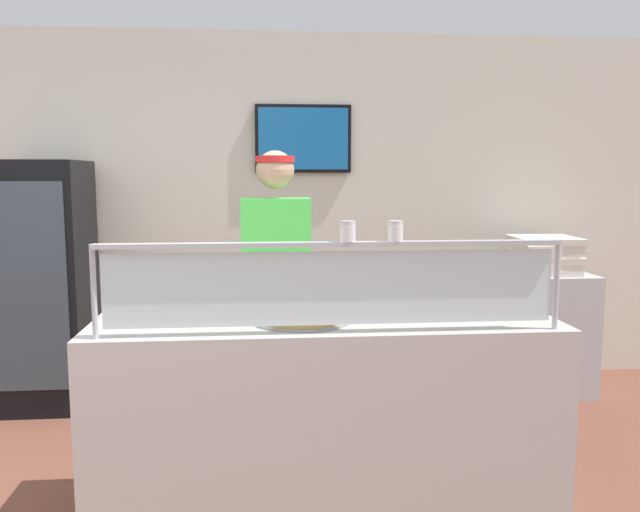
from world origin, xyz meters
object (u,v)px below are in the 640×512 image
object	(u,v)px
pizza_tray	(301,317)
parmesan_shaker	(348,233)
pizza_server	(309,313)
pepper_flake_shaker	(395,232)
pizza_box_stack	(543,255)
worker_figure	(277,287)
drink_fridge	(44,285)

from	to	relation	value
pizza_tray	parmesan_shaker	size ratio (longest dim) A/B	5.35
pizza_server	pepper_flake_shaker	distance (m)	0.58
pizza_server	pizza_box_stack	bearing A→B (deg)	26.13
parmesan_shaker	pizza_box_stack	distance (m)	2.57
pepper_flake_shaker	worker_figure	bearing A→B (deg)	118.90
pizza_server	parmesan_shaker	distance (m)	0.49
drink_fridge	pepper_flake_shaker	bearing A→B (deg)	-42.66
pizza_tray	worker_figure	xyz separation A→B (m)	(-0.10, 0.62, 0.04)
parmesan_shaker	pizza_server	bearing A→B (deg)	121.23
pizza_tray	pizza_box_stack	xyz separation A→B (m)	(1.89, 1.62, 0.07)
parmesan_shaker	worker_figure	distance (m)	1.00
worker_figure	drink_fridge	bearing A→B (deg)	146.86
pizza_server	drink_fridge	bearing A→B (deg)	120.51
pizza_server	pizza_box_stack	world-z (taller)	pizza_box_stack
pizza_tray	pepper_flake_shaker	bearing A→B (deg)	-33.96
parmesan_shaker	pepper_flake_shaker	world-z (taller)	parmesan_shaker
pepper_flake_shaker	pizza_box_stack	bearing A→B (deg)	51.35
worker_figure	drink_fridge	xyz separation A→B (m)	(-1.61, 1.05, -0.14)
drink_fridge	pizza_tray	bearing A→B (deg)	-44.35
parmesan_shaker	pepper_flake_shaker	distance (m)	0.21
parmesan_shaker	pizza_box_stack	world-z (taller)	parmesan_shaker
pizza_tray	worker_figure	size ratio (longest dim) A/B	0.27
parmesan_shaker	pizza_tray	bearing A→B (deg)	124.81
pepper_flake_shaker	worker_figure	xyz separation A→B (m)	(-0.48, 0.88, -0.38)
parmesan_shaker	pizza_box_stack	bearing A→B (deg)	47.74
pizza_tray	pizza_server	world-z (taller)	pizza_server
pizza_tray	parmesan_shaker	xyz separation A→B (m)	(0.18, -0.26, 0.42)
worker_figure	pizza_box_stack	bearing A→B (deg)	26.80
pizza_server	drink_fridge	size ratio (longest dim) A/B	0.16
drink_fridge	pizza_box_stack	size ratio (longest dim) A/B	3.44
pepper_flake_shaker	pizza_box_stack	distance (m)	2.43
worker_figure	drink_fridge	size ratio (longest dim) A/B	1.02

